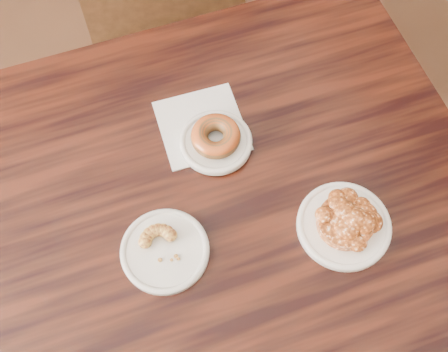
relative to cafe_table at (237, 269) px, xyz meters
name	(u,v)px	position (x,y,z in m)	size (l,w,h in m)	color
floor	(187,232)	(-0.03, 0.28, -0.38)	(5.00, 5.00, 0.00)	black
cafe_table	(237,269)	(0.00, 0.00, 0.00)	(0.98, 0.98, 0.75)	black
napkin	(202,126)	(0.01, 0.21, 0.38)	(0.17, 0.17, 0.00)	silver
plate_donut	(216,142)	(0.02, 0.15, 0.39)	(0.15, 0.15, 0.01)	white
plate_cruller	(165,251)	(-0.16, -0.01, 0.38)	(0.16, 0.16, 0.01)	silver
plate_fritter	(344,226)	(0.16, -0.11, 0.38)	(0.18, 0.18, 0.01)	white
glazed_donut	(216,136)	(0.02, 0.15, 0.41)	(0.10, 0.10, 0.04)	#8D3914
apple_fritter	(346,221)	(0.16, -0.11, 0.40)	(0.15, 0.15, 0.03)	#411907
cruller_fragment	(164,248)	(-0.16, -0.01, 0.40)	(0.09, 0.09, 0.02)	#5E2D12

